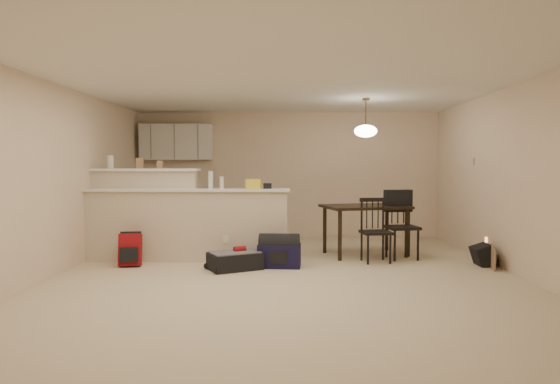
{
  "coord_description": "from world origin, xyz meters",
  "views": [
    {
      "loc": [
        0.03,
        -6.53,
        1.43
      ],
      "look_at": [
        -0.1,
        0.7,
        1.05
      ],
      "focal_mm": 32.0,
      "sensor_mm": 36.0,
      "label": 1
    }
  ],
  "objects_px": {
    "navy_duffel": "(279,256)",
    "suitcase": "(235,261)",
    "dining_table": "(365,211)",
    "dining_chair_near": "(376,230)",
    "pendant_lamp": "(366,130)",
    "red_backpack": "(130,250)",
    "black_daypack": "(483,255)",
    "dining_chair_far": "(402,225)"
  },
  "relations": [
    {
      "from": "black_daypack",
      "to": "suitcase",
      "type": "bearing_deg",
      "value": 96.26
    },
    {
      "from": "suitcase",
      "to": "dining_table",
      "type": "bearing_deg",
      "value": 2.0
    },
    {
      "from": "pendant_lamp",
      "to": "suitcase",
      "type": "bearing_deg",
      "value": -149.78
    },
    {
      "from": "dining_table",
      "to": "red_backpack",
      "type": "xyz_separation_m",
      "value": [
        -3.48,
        -0.93,
        -0.47
      ]
    },
    {
      "from": "red_backpack",
      "to": "dining_chair_near",
      "type": "bearing_deg",
      "value": -3.11
    },
    {
      "from": "dining_chair_far",
      "to": "suitcase",
      "type": "distance_m",
      "value": 2.65
    },
    {
      "from": "suitcase",
      "to": "red_backpack",
      "type": "bearing_deg",
      "value": 143.8
    },
    {
      "from": "navy_duffel",
      "to": "suitcase",
      "type": "bearing_deg",
      "value": -160.69
    },
    {
      "from": "dining_chair_far",
      "to": "suitcase",
      "type": "xyz_separation_m",
      "value": [
        -2.48,
        -0.82,
        -0.4
      ]
    },
    {
      "from": "suitcase",
      "to": "navy_duffel",
      "type": "xyz_separation_m",
      "value": [
        0.61,
        0.17,
        0.05
      ]
    },
    {
      "from": "dining_table",
      "to": "dining_chair_near",
      "type": "relative_size",
      "value": 1.54
    },
    {
      "from": "dining_chair_far",
      "to": "black_daypack",
      "type": "bearing_deg",
      "value": -34.31
    },
    {
      "from": "red_backpack",
      "to": "black_daypack",
      "type": "distance_m",
      "value": 5.05
    },
    {
      "from": "red_backpack",
      "to": "navy_duffel",
      "type": "bearing_deg",
      "value": -9.66
    },
    {
      "from": "navy_duffel",
      "to": "dining_chair_near",
      "type": "bearing_deg",
      "value": 18.63
    },
    {
      "from": "black_daypack",
      "to": "pendant_lamp",
      "type": "bearing_deg",
      "value": 63.69
    },
    {
      "from": "suitcase",
      "to": "navy_duffel",
      "type": "relative_size",
      "value": 1.15
    },
    {
      "from": "dining_chair_near",
      "to": "red_backpack",
      "type": "height_order",
      "value": "dining_chair_near"
    },
    {
      "from": "dining_chair_far",
      "to": "dining_chair_near",
      "type": "bearing_deg",
      "value": -158.14
    },
    {
      "from": "red_backpack",
      "to": "black_daypack",
      "type": "relative_size",
      "value": 1.39
    },
    {
      "from": "dining_chair_near",
      "to": "black_daypack",
      "type": "relative_size",
      "value": 2.87
    },
    {
      "from": "pendant_lamp",
      "to": "black_daypack",
      "type": "height_order",
      "value": "pendant_lamp"
    },
    {
      "from": "pendant_lamp",
      "to": "navy_duffel",
      "type": "bearing_deg",
      "value": -144.25
    },
    {
      "from": "dining_table",
      "to": "dining_chair_near",
      "type": "height_order",
      "value": "dining_chair_near"
    },
    {
      "from": "dining_chair_far",
      "to": "black_daypack",
      "type": "distance_m",
      "value": 1.22
    },
    {
      "from": "dining_table",
      "to": "suitcase",
      "type": "height_order",
      "value": "dining_table"
    },
    {
      "from": "dining_chair_near",
      "to": "navy_duffel",
      "type": "distance_m",
      "value": 1.5
    },
    {
      "from": "dining_table",
      "to": "dining_chair_far",
      "type": "height_order",
      "value": "dining_chair_far"
    },
    {
      "from": "dining_table",
      "to": "black_daypack",
      "type": "distance_m",
      "value": 1.85
    },
    {
      "from": "dining_table",
      "to": "dining_chair_near",
      "type": "xyz_separation_m",
      "value": [
        0.07,
        -0.59,
        -0.23
      ]
    },
    {
      "from": "dining_table",
      "to": "navy_duffel",
      "type": "distance_m",
      "value": 1.75
    },
    {
      "from": "navy_duffel",
      "to": "black_daypack",
      "type": "bearing_deg",
      "value": 6.89
    },
    {
      "from": "red_backpack",
      "to": "navy_duffel",
      "type": "height_order",
      "value": "red_backpack"
    },
    {
      "from": "dining_chair_near",
      "to": "black_daypack",
      "type": "distance_m",
      "value": 1.55
    },
    {
      "from": "dining_table",
      "to": "dining_chair_far",
      "type": "relative_size",
      "value": 1.41
    },
    {
      "from": "pendant_lamp",
      "to": "dining_chair_far",
      "type": "relative_size",
      "value": 0.6
    },
    {
      "from": "dining_chair_near",
      "to": "black_daypack",
      "type": "xyz_separation_m",
      "value": [
        1.5,
        -0.22,
        -0.33
      ]
    },
    {
      "from": "suitcase",
      "to": "pendant_lamp",
      "type": "bearing_deg",
      "value": 2.0
    },
    {
      "from": "pendant_lamp",
      "to": "red_backpack",
      "type": "relative_size",
      "value": 1.35
    },
    {
      "from": "navy_duffel",
      "to": "pendant_lamp",
      "type": "bearing_deg",
      "value": 39.45
    },
    {
      "from": "red_backpack",
      "to": "navy_duffel",
      "type": "relative_size",
      "value": 0.77
    },
    {
      "from": "dining_table",
      "to": "pendant_lamp",
      "type": "height_order",
      "value": "pendant_lamp"
    }
  ]
}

